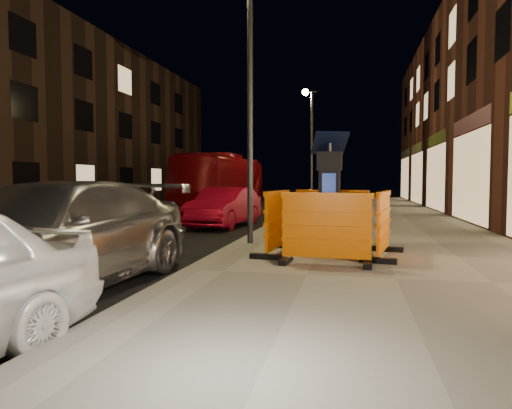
% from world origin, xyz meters
% --- Properties ---
extents(ground_plane, '(120.00, 120.00, 0.00)m').
position_xyz_m(ground_plane, '(0.00, 0.00, 0.00)').
color(ground_plane, black).
rests_on(ground_plane, ground).
extents(sidewalk, '(6.00, 60.00, 0.15)m').
position_xyz_m(sidewalk, '(3.00, 0.00, 0.07)').
color(sidewalk, gray).
rests_on(sidewalk, ground).
extents(kerb, '(0.30, 60.00, 0.15)m').
position_xyz_m(kerb, '(0.00, 0.00, 0.07)').
color(kerb, slate).
rests_on(kerb, ground).
extents(parking_kiosk, '(0.75, 0.75, 2.09)m').
position_xyz_m(parking_kiosk, '(1.99, 1.80, 1.19)').
color(parking_kiosk, black).
rests_on(parking_kiosk, sidewalk).
extents(barrier_front, '(1.53, 0.70, 1.16)m').
position_xyz_m(barrier_front, '(1.99, 0.85, 0.73)').
color(barrier_front, '#FF7100').
rests_on(barrier_front, sidewalk).
extents(barrier_back, '(1.58, 0.90, 1.16)m').
position_xyz_m(barrier_back, '(1.99, 2.75, 0.73)').
color(barrier_back, '#FF7100').
rests_on(barrier_back, sidewalk).
extents(barrier_kerbside, '(0.78, 1.55, 1.16)m').
position_xyz_m(barrier_kerbside, '(1.04, 1.80, 0.73)').
color(barrier_kerbside, '#FF7100').
rests_on(barrier_kerbside, sidewalk).
extents(barrier_bldgside, '(0.87, 1.58, 1.16)m').
position_xyz_m(barrier_bldgside, '(2.94, 1.80, 0.73)').
color(barrier_bldgside, '#FF7100').
rests_on(barrier_bldgside, sidewalk).
extents(car_silver, '(2.56, 5.35, 1.51)m').
position_xyz_m(car_silver, '(-1.62, -1.10, 0.00)').
color(car_silver, '#B7B7BC').
rests_on(car_silver, ground).
extents(car_red, '(1.69, 3.98, 1.28)m').
position_xyz_m(car_red, '(-1.63, 7.60, 0.00)').
color(car_red, maroon).
rests_on(car_red, ground).
extents(bus_doubledecker, '(2.40, 10.22, 2.85)m').
position_xyz_m(bus_doubledecker, '(-4.52, 17.48, 0.00)').
color(bus_doubledecker, maroon).
rests_on(bus_doubledecker, ground).
extents(street_lamp_mid, '(0.12, 0.12, 6.00)m').
position_xyz_m(street_lamp_mid, '(0.25, 3.00, 3.15)').
color(street_lamp_mid, '#3F3F44').
rests_on(street_lamp_mid, sidewalk).
extents(street_lamp_far, '(0.12, 0.12, 6.00)m').
position_xyz_m(street_lamp_far, '(0.25, 18.00, 3.15)').
color(street_lamp_far, '#3F3F44').
rests_on(street_lamp_far, sidewalk).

